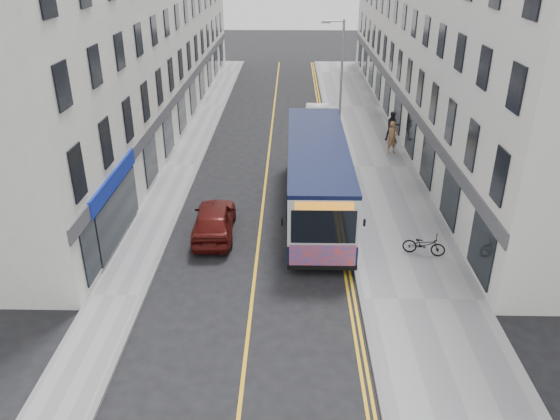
{
  "coord_description": "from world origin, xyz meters",
  "views": [
    {
      "loc": [
        1.37,
        -17.69,
        11.63
      ],
      "look_at": [
        0.94,
        3.0,
        1.6
      ],
      "focal_mm": 35.0,
      "sensor_mm": 36.0,
      "label": 1
    }
  ],
  "objects_px": {
    "pedestrian_near": "(392,137)",
    "pedestrian_far": "(393,126)",
    "streetlamp": "(340,85)",
    "car_white": "(317,117)",
    "bicycle": "(424,244)",
    "car_maroon": "(214,220)",
    "city_bus": "(317,174)"
  },
  "relations": [
    {
      "from": "city_bus",
      "to": "car_maroon",
      "type": "bearing_deg",
      "value": -150.94
    },
    {
      "from": "pedestrian_near",
      "to": "car_white",
      "type": "height_order",
      "value": "pedestrian_near"
    },
    {
      "from": "car_white",
      "to": "car_maroon",
      "type": "distance_m",
      "value": 16.97
    },
    {
      "from": "streetlamp",
      "to": "pedestrian_far",
      "type": "xyz_separation_m",
      "value": [
        3.83,
        2.76,
        -3.3
      ]
    },
    {
      "from": "city_bus",
      "to": "bicycle",
      "type": "distance_m",
      "value": 6.21
    },
    {
      "from": "city_bus",
      "to": "pedestrian_near",
      "type": "bearing_deg",
      "value": 58.36
    },
    {
      "from": "car_maroon",
      "to": "bicycle",
      "type": "bearing_deg",
      "value": 166.57
    },
    {
      "from": "streetlamp",
      "to": "car_maroon",
      "type": "bearing_deg",
      "value": -120.98
    },
    {
      "from": "car_white",
      "to": "pedestrian_near",
      "type": "bearing_deg",
      "value": -47.33
    },
    {
      "from": "streetlamp",
      "to": "bicycle",
      "type": "relative_size",
      "value": 4.63
    },
    {
      "from": "pedestrian_far",
      "to": "car_maroon",
      "type": "height_order",
      "value": "pedestrian_far"
    },
    {
      "from": "car_white",
      "to": "pedestrian_far",
      "type": "bearing_deg",
      "value": -28.76
    },
    {
      "from": "streetlamp",
      "to": "car_white",
      "type": "distance_m",
      "value": 6.97
    },
    {
      "from": "pedestrian_far",
      "to": "pedestrian_near",
      "type": "bearing_deg",
      "value": -98.7
    },
    {
      "from": "bicycle",
      "to": "pedestrian_near",
      "type": "xyz_separation_m",
      "value": [
        0.69,
        12.36,
        0.54
      ]
    },
    {
      "from": "pedestrian_far",
      "to": "car_white",
      "type": "relative_size",
      "value": 0.41
    },
    {
      "from": "streetlamp",
      "to": "bicycle",
      "type": "xyz_separation_m",
      "value": [
        2.72,
        -12.01,
        -3.81
      ]
    },
    {
      "from": "pedestrian_near",
      "to": "pedestrian_far",
      "type": "height_order",
      "value": "pedestrian_near"
    },
    {
      "from": "car_maroon",
      "to": "car_white",
      "type": "bearing_deg",
      "value": -110.22
    },
    {
      "from": "pedestrian_near",
      "to": "pedestrian_far",
      "type": "distance_m",
      "value": 2.45
    },
    {
      "from": "streetlamp",
      "to": "pedestrian_near",
      "type": "bearing_deg",
      "value": 5.78
    },
    {
      "from": "bicycle",
      "to": "pedestrian_near",
      "type": "relative_size",
      "value": 0.87
    },
    {
      "from": "streetlamp",
      "to": "bicycle",
      "type": "bearing_deg",
      "value": -77.25
    },
    {
      "from": "pedestrian_far",
      "to": "bicycle",
      "type": "bearing_deg",
      "value": -93.14
    },
    {
      "from": "streetlamp",
      "to": "pedestrian_near",
      "type": "height_order",
      "value": "streetlamp"
    },
    {
      "from": "city_bus",
      "to": "streetlamp",
      "type": "bearing_deg",
      "value": 78.61
    },
    {
      "from": "bicycle",
      "to": "car_maroon",
      "type": "height_order",
      "value": "car_maroon"
    },
    {
      "from": "pedestrian_far",
      "to": "streetlamp",
      "type": "bearing_deg",
      "value": -143.1
    },
    {
      "from": "city_bus",
      "to": "pedestrian_far",
      "type": "bearing_deg",
      "value": 62.78
    },
    {
      "from": "streetlamp",
      "to": "city_bus",
      "type": "distance_m",
      "value": 8.25
    },
    {
      "from": "pedestrian_near",
      "to": "car_white",
      "type": "distance_m",
      "value": 7.07
    },
    {
      "from": "car_white",
      "to": "streetlamp",
      "type": "bearing_deg",
      "value": -76.33
    }
  ]
}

